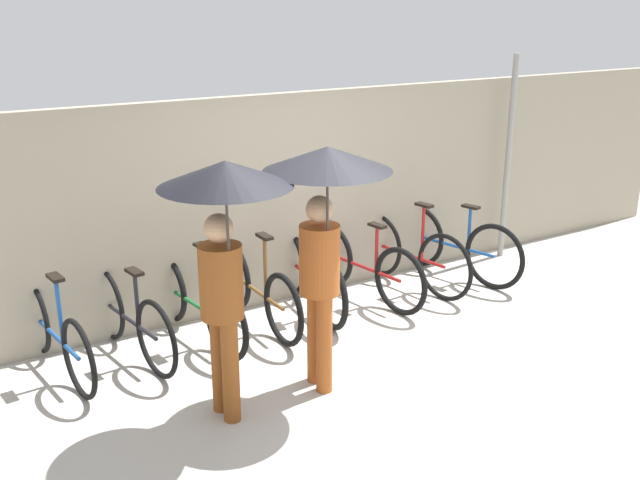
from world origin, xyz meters
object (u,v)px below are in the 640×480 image
parked_bicycle_3 (257,290)px  parked_bicycle_4 (310,276)px  parked_bicycle_2 (195,303)px  parked_bicycle_7 (454,245)px  pedestrian_leading (224,225)px  parked_bicycle_0 (55,334)px  parked_bicycle_6 (409,254)px  pedestrian_center (324,205)px  parked_bicycle_1 (130,318)px  parked_bicycle_5 (363,266)px

parked_bicycle_3 → parked_bicycle_4: parked_bicycle_4 is taller
parked_bicycle_2 → parked_bicycle_7: bearing=-98.0°
parked_bicycle_4 → pedestrian_leading: (-1.57, -1.46, 1.18)m
parked_bicycle_0 → parked_bicycle_6: (3.76, -0.02, 0.03)m
parked_bicycle_4 → parked_bicycle_6: 1.25m
parked_bicycle_2 → pedestrian_center: size_ratio=0.86×
parked_bicycle_2 → parked_bicycle_4: 1.25m
parked_bicycle_6 → parked_bicycle_7: (0.63, -0.03, -0.00)m
parked_bicycle_1 → pedestrian_center: (1.13, -1.42, 1.20)m
parked_bicycle_7 → parked_bicycle_5: bearing=75.9°
parked_bicycle_0 → parked_bicycle_2: size_ratio=0.97×
parked_bicycle_0 → parked_bicycle_4: parked_bicycle_0 is taller
parked_bicycle_6 → pedestrian_center: size_ratio=0.85×
pedestrian_center → parked_bicycle_3: bearing=-87.7°
pedestrian_leading → pedestrian_center: pedestrian_center is taller
parked_bicycle_3 → parked_bicycle_6: size_ratio=1.00×
parked_bicycle_6 → pedestrian_leading: pedestrian_leading is taller
parked_bicycle_7 → parked_bicycle_2: bearing=75.8°
parked_bicycle_0 → pedestrian_leading: 2.09m
parked_bicycle_3 → pedestrian_leading: size_ratio=0.86×
parked_bicycle_2 → parked_bicycle_6: 2.51m
parked_bicycle_0 → parked_bicycle_4: 2.51m
pedestrian_leading → pedestrian_center: (0.82, -0.00, 0.02)m
parked_bicycle_1 → parked_bicycle_0: bearing=78.5°
pedestrian_leading → parked_bicycle_4: bearing=-139.3°
parked_bicycle_4 → parked_bicycle_0: bearing=97.8°
parked_bicycle_6 → pedestrian_leading: (-2.82, -1.43, 1.15)m
pedestrian_center → parked_bicycle_7: bearing=-144.7°
parked_bicycle_3 → pedestrian_leading: pedestrian_leading is taller
parked_bicycle_0 → parked_bicycle_5: parked_bicycle_0 is taller
parked_bicycle_4 → parked_bicycle_7: size_ratio=0.95×
parked_bicycle_0 → parked_bicycle_1: size_ratio=1.02×
parked_bicycle_2 → parked_bicycle_6: bearing=-97.6°
parked_bicycle_5 → parked_bicycle_7: bearing=-99.1°
pedestrian_leading → parked_bicycle_0: bearing=-59.3°
parked_bicycle_4 → parked_bicycle_2: bearing=98.4°
parked_bicycle_5 → parked_bicycle_6: parked_bicycle_6 is taller
parked_bicycle_2 → parked_bicycle_4: size_ratio=1.04×
parked_bicycle_4 → parked_bicycle_5: size_ratio=0.95×
parked_bicycle_0 → parked_bicycle_5: 3.13m
parked_bicycle_2 → parked_bicycle_4: parked_bicycle_2 is taller
pedestrian_center → pedestrian_leading: bearing=7.1°
parked_bicycle_1 → parked_bicycle_7: size_ratio=0.94×
parked_bicycle_3 → parked_bicycle_1: bearing=89.7°
parked_bicycle_3 → pedestrian_leading: (-0.94, -1.42, 1.18)m
parked_bicycle_2 → parked_bicycle_3: bearing=-99.3°
parked_bicycle_3 → pedestrian_center: 1.86m
parked_bicycle_1 → parked_bicycle_4: size_ratio=0.98×
parked_bicycle_6 → pedestrian_center: (-2.00, -1.43, 1.18)m
parked_bicycle_0 → parked_bicycle_5: size_ratio=0.95×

